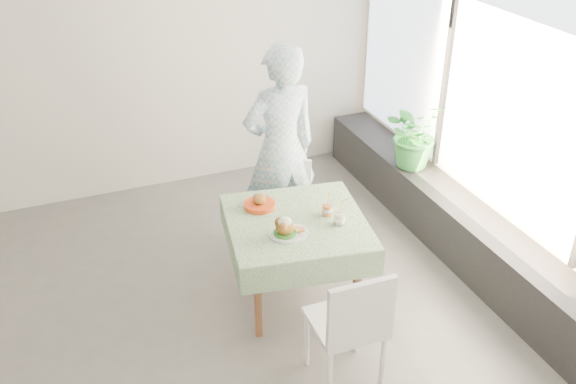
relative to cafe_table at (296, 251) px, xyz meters
name	(u,v)px	position (x,y,z in m)	size (l,w,h in m)	color
floor	(153,349)	(-1.21, -0.17, -0.46)	(6.00, 6.00, 0.00)	#585653
wall_back	(84,65)	(-1.21, 2.33, 0.94)	(6.00, 0.02, 2.80)	white
wall_right	(516,114)	(1.79, -0.17, 0.94)	(0.02, 5.00, 2.80)	white
window_pane	(519,84)	(1.76, -0.17, 1.19)	(0.01, 4.80, 2.18)	#D1E0F9
window_ledge	(474,242)	(1.59, -0.17, -0.21)	(0.40, 4.80, 0.50)	black
cafe_table	(296,251)	(0.00, 0.00, 0.00)	(1.19, 1.19, 0.74)	brown
chair_far	(288,223)	(0.21, 0.70, -0.21)	(0.52, 0.52, 0.82)	white
chair_near	(345,346)	(-0.03, -0.94, -0.16)	(0.47, 0.47, 0.96)	white
diner	(280,149)	(0.19, 0.82, 0.48)	(0.68, 0.45, 1.88)	#89BDDC
main_dish	(287,229)	(-0.14, -0.16, 0.33)	(0.30, 0.30, 0.15)	white
juice_cup_orange	(327,209)	(0.25, -0.02, 0.34)	(0.09, 0.09, 0.24)	white
juice_cup_lemonade	(340,217)	(0.28, -0.17, 0.34)	(0.09, 0.09, 0.24)	white
second_dish	(259,203)	(-0.20, 0.29, 0.32)	(0.25, 0.25, 0.12)	#B93813
potted_plant	(415,133)	(1.58, 0.88, 0.37)	(0.60, 0.52, 0.67)	#287833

